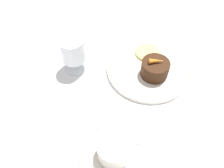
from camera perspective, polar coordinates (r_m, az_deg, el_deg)
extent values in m
plane|color=white|center=(0.67, 5.15, 1.98)|extent=(3.00, 3.00, 0.00)
cylinder|color=white|center=(0.69, 9.36, 3.89)|extent=(0.26, 0.26, 0.01)
torus|color=tan|center=(0.69, 9.42, 4.21)|extent=(0.24, 0.24, 0.00)
cylinder|color=white|center=(0.54, 0.22, -17.87)|extent=(0.16, 0.16, 0.01)
torus|color=tan|center=(0.54, 0.22, -17.72)|extent=(0.15, 0.15, 0.00)
cylinder|color=white|center=(0.51, 0.62, -16.72)|extent=(0.08, 0.08, 0.06)
cylinder|color=#331E0F|center=(0.50, 0.62, -16.57)|extent=(0.07, 0.07, 0.04)
torus|color=white|center=(0.53, -0.20, -11.79)|extent=(0.04, 0.01, 0.04)
cube|color=silver|center=(0.55, 2.47, -13.48)|extent=(0.06, 0.08, 0.00)
ellipsoid|color=silver|center=(0.56, -3.06, -11.25)|extent=(0.02, 0.03, 0.00)
cylinder|color=silver|center=(0.70, -9.38, 4.34)|extent=(0.07, 0.07, 0.01)
cylinder|color=silver|center=(0.69, -9.60, 5.53)|extent=(0.01, 0.01, 0.04)
cylinder|color=silver|center=(0.65, -10.23, 8.83)|extent=(0.07, 0.07, 0.07)
cylinder|color=#470A14|center=(0.66, -10.06, 7.94)|extent=(0.06, 0.06, 0.04)
cube|color=silver|center=(0.83, 6.63, 13.55)|extent=(0.02, 0.12, 0.01)
cube|color=silver|center=(0.81, 0.70, 12.72)|extent=(0.03, 0.05, 0.01)
cylinder|color=#381E0F|center=(0.65, 11.13, 3.97)|extent=(0.08, 0.08, 0.05)
cone|color=orange|center=(0.63, 11.57, 5.93)|extent=(0.02, 0.04, 0.01)
cylinder|color=#EFE075|center=(0.72, 9.18, 8.12)|extent=(0.08, 0.08, 0.01)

